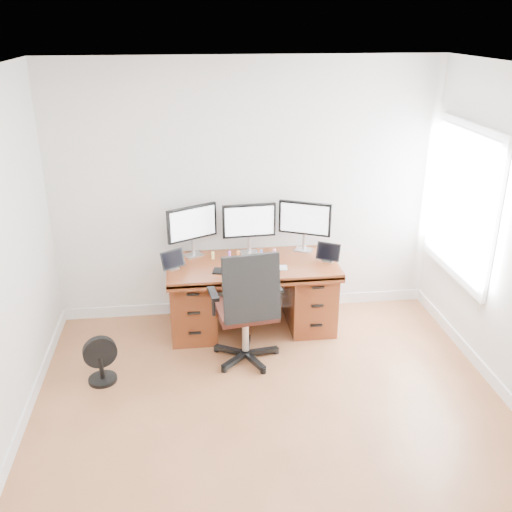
{
  "coord_description": "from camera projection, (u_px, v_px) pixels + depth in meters",
  "views": [
    {
      "loc": [
        -0.61,
        -3.4,
        3.02
      ],
      "look_at": [
        0.0,
        1.5,
        0.95
      ],
      "focal_mm": 40.0,
      "sensor_mm": 36.0,
      "label": 1
    }
  ],
  "objects": [
    {
      "name": "figurine_pink",
      "position": [
        274.0,
        252.0,
        5.85
      ],
      "size": [
        0.03,
        0.03,
        0.08
      ],
      "color": "pink",
      "rests_on": "desk"
    },
    {
      "name": "floor_fan",
      "position": [
        101.0,
        361.0,
        5.05
      ],
      "size": [
        0.3,
        0.26,
        0.44
      ],
      "rotation": [
        0.0,
        0.0,
        0.25
      ],
      "color": "black",
      "rests_on": "ground"
    },
    {
      "name": "trackpad",
      "position": [
        281.0,
        268.0,
        5.58
      ],
      "size": [
        0.13,
        0.13,
        0.01
      ],
      "primitive_type": "cube",
      "rotation": [
        0.0,
        0.0,
        -0.13
      ],
      "color": "silver",
      "rests_on": "desk"
    },
    {
      "name": "figurine_purple",
      "position": [
        229.0,
        254.0,
        5.8
      ],
      "size": [
        0.03,
        0.03,
        0.08
      ],
      "color": "#A653CE",
      "rests_on": "desk"
    },
    {
      "name": "tablet_right",
      "position": [
        328.0,
        253.0,
        5.71
      ],
      "size": [
        0.24,
        0.18,
        0.19
      ],
      "rotation": [
        0.0,
        0.0,
        -0.53
      ],
      "color": "silver",
      "rests_on": "desk"
    },
    {
      "name": "figurine_yellow",
      "position": [
        213.0,
        255.0,
        5.78
      ],
      "size": [
        0.03,
        0.03,
        0.08
      ],
      "color": "#DDCA64",
      "rests_on": "desk"
    },
    {
      "name": "phone",
      "position": [
        253.0,
        264.0,
        5.66
      ],
      "size": [
        0.14,
        0.09,
        0.01
      ],
      "primitive_type": "cube",
      "rotation": [
        0.0,
        0.0,
        0.17
      ],
      "color": "black",
      "rests_on": "desk"
    },
    {
      "name": "tablet_left",
      "position": [
        173.0,
        261.0,
        5.54
      ],
      "size": [
        0.24,
        0.18,
        0.19
      ],
      "rotation": [
        0.0,
        0.0,
        0.53
      ],
      "color": "silver",
      "rests_on": "desk"
    },
    {
      "name": "desk",
      "position": [
        252.0,
        293.0,
        5.87
      ],
      "size": [
        1.7,
        0.8,
        0.75
      ],
      "color": "#5A2712",
      "rests_on": "ground"
    },
    {
      "name": "figurine_orange",
      "position": [
        238.0,
        254.0,
        5.81
      ],
      "size": [
        0.03,
        0.03,
        0.08
      ],
      "color": "orange",
      "rests_on": "desk"
    },
    {
      "name": "back_wall",
      "position": [
        247.0,
        192.0,
        5.88
      ],
      "size": [
        4.0,
        0.1,
        2.7
      ],
      "primitive_type": "cube",
      "color": "white",
      "rests_on": "ground"
    },
    {
      "name": "drawing_tablet",
      "position": [
        225.0,
        271.0,
        5.51
      ],
      "size": [
        0.27,
        0.2,
        0.01
      ],
      "primitive_type": "cube",
      "rotation": [
        0.0,
        0.0,
        -0.22
      ],
      "color": "black",
      "rests_on": "desk"
    },
    {
      "name": "office_chair",
      "position": [
        247.0,
        326.0,
        5.28
      ],
      "size": [
        0.69,
        0.69,
        1.16
      ],
      "rotation": [
        0.0,
        0.0,
        0.13
      ],
      "color": "black",
      "rests_on": "ground"
    },
    {
      "name": "monitor_left",
      "position": [
        192.0,
        225.0,
        5.75
      ],
      "size": [
        0.5,
        0.29,
        0.53
      ],
      "rotation": [
        0.0,
        0.0,
        0.48
      ],
      "color": "silver",
      "rests_on": "desk"
    },
    {
      "name": "monitor_center",
      "position": [
        249.0,
        222.0,
        5.82
      ],
      "size": [
        0.55,
        0.15,
        0.53
      ],
      "rotation": [
        0.0,
        0.0,
        0.06
      ],
      "color": "silver",
      "rests_on": "desk"
    },
    {
      "name": "ground",
      "position": [
        280.0,
        446.0,
        4.35
      ],
      "size": [
        4.5,
        4.5,
        0.0
      ],
      "primitive_type": "plane",
      "color": "#935C38",
      "rests_on": "ground"
    },
    {
      "name": "figurine_blue",
      "position": [
        261.0,
        253.0,
        5.84
      ],
      "size": [
        0.03,
        0.03,
        0.08
      ],
      "color": "#6C91EF",
      "rests_on": "desk"
    },
    {
      "name": "keyboard",
      "position": [
        250.0,
        270.0,
        5.52
      ],
      "size": [
        0.3,
        0.22,
        0.01
      ],
      "primitive_type": "cube",
      "rotation": [
        0.0,
        0.0,
        -0.41
      ],
      "color": "white",
      "rests_on": "desk"
    },
    {
      "name": "monitor_right",
      "position": [
        305.0,
        220.0,
        5.89
      ],
      "size": [
        0.51,
        0.27,
        0.53
      ],
      "rotation": [
        0.0,
        0.0,
        -0.44
      ],
      "color": "silver",
      "rests_on": "desk"
    }
  ]
}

